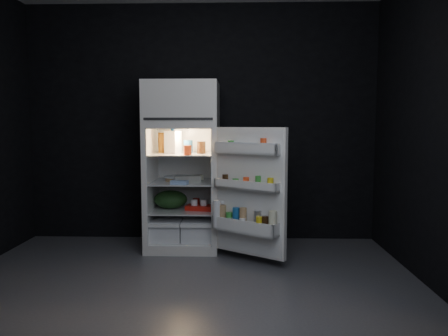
{
  "coord_description": "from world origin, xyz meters",
  "views": [
    {
      "loc": [
        0.43,
        -3.35,
        1.33
      ],
      "look_at": [
        0.29,
        1.0,
        0.9
      ],
      "focal_mm": 35.0,
      "sensor_mm": 36.0,
      "label": 1
    }
  ],
  "objects_px": {
    "milk_jug": "(173,142)",
    "yogurt_tray": "(200,208)",
    "egg_carton": "(187,179)",
    "fridge_door": "(248,194)",
    "refrigerator": "(183,160)"
  },
  "relations": [
    {
      "from": "fridge_door",
      "to": "yogurt_tray",
      "type": "bearing_deg",
      "value": 135.61
    },
    {
      "from": "fridge_door",
      "to": "yogurt_tray",
      "type": "height_order",
      "value": "fridge_door"
    },
    {
      "from": "egg_carton",
      "to": "yogurt_tray",
      "type": "distance_m",
      "value": 0.34
    },
    {
      "from": "refrigerator",
      "to": "milk_jug",
      "type": "xyz_separation_m",
      "value": [
        -0.11,
        -0.02,
        0.19
      ]
    },
    {
      "from": "fridge_door",
      "to": "egg_carton",
      "type": "xyz_separation_m",
      "value": [
        -0.63,
        0.46,
        0.08
      ]
    },
    {
      "from": "egg_carton",
      "to": "yogurt_tray",
      "type": "bearing_deg",
      "value": 1.97
    },
    {
      "from": "refrigerator",
      "to": "fridge_door",
      "type": "relative_size",
      "value": 1.46
    },
    {
      "from": "fridge_door",
      "to": "yogurt_tray",
      "type": "distance_m",
      "value": 0.74
    },
    {
      "from": "egg_carton",
      "to": "fridge_door",
      "type": "bearing_deg",
      "value": -49.17
    },
    {
      "from": "milk_jug",
      "to": "yogurt_tray",
      "type": "relative_size",
      "value": 0.83
    },
    {
      "from": "milk_jug",
      "to": "yogurt_tray",
      "type": "distance_m",
      "value": 0.76
    },
    {
      "from": "milk_jug",
      "to": "egg_carton",
      "type": "xyz_separation_m",
      "value": [
        0.17,
        -0.11,
        -0.38
      ]
    },
    {
      "from": "fridge_door",
      "to": "refrigerator",
      "type": "bearing_deg",
      "value": 139.51
    },
    {
      "from": "fridge_door",
      "to": "egg_carton",
      "type": "height_order",
      "value": "fridge_door"
    },
    {
      "from": "egg_carton",
      "to": "yogurt_tray",
      "type": "height_order",
      "value": "egg_carton"
    }
  ]
}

